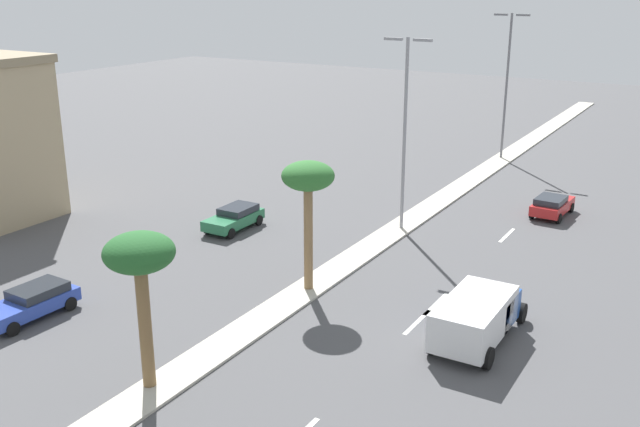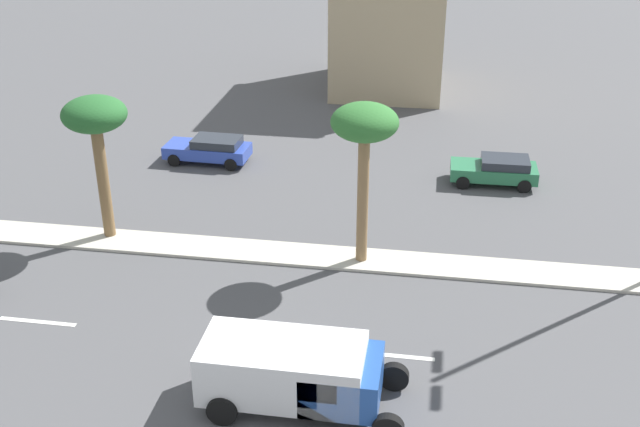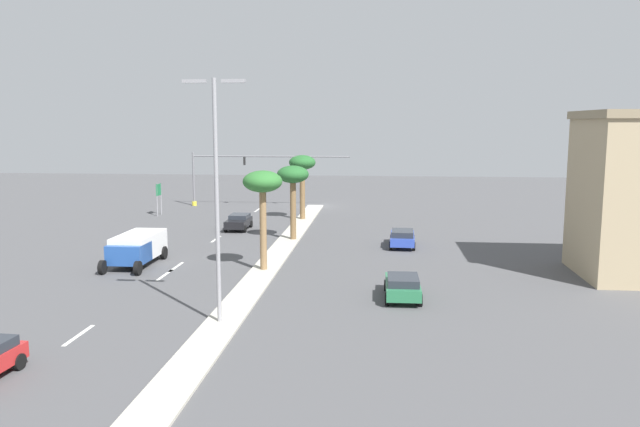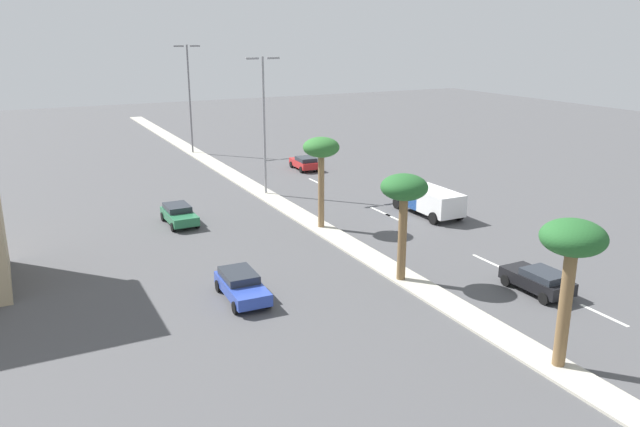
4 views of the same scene
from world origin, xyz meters
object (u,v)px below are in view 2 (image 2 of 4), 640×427
Objects in this scene: palm_tree_far at (365,130)px; sedan_blue_inboard at (210,149)px; commercial_building at (392,9)px; box_truck at (299,372)px; palm_tree_front at (95,122)px; sedan_green_rear at (496,170)px.

sedan_blue_inboard is (-9.18, -8.87, -4.76)m from palm_tree_far.
commercial_building is 17.82m from sedan_blue_inboard.
palm_tree_front is at bearing -133.28° from box_truck.
palm_tree_front is 0.94× the size of palm_tree_far.
palm_tree_far is at bearing 174.61° from box_truck.
box_truck is (33.28, 0.02, -3.95)m from commercial_building.
palm_tree_far is at bearing 2.00° from commercial_building.
commercial_building is 24.49m from palm_tree_far.
palm_tree_far is (24.47, 0.85, 0.37)m from commercial_building.
sedan_green_rear is at bearing 117.06° from palm_tree_front.
commercial_building is at bearing 157.86° from palm_tree_front.
palm_tree_front is at bearing -62.94° from sedan_green_rear.
commercial_building is at bearing -179.96° from box_truck.
sedan_blue_inboard is 19.70m from box_truck.
commercial_building reaches higher than sedan_green_rear.
palm_tree_far is at bearing 87.70° from palm_tree_front.
sedan_blue_inboard is 1.06× the size of sedan_green_rear.
palm_tree_front is 14.02m from box_truck.
palm_tree_front is 1.37× the size of sedan_blue_inboard.
palm_tree_far is (0.43, 10.64, 0.40)m from palm_tree_front.
sedan_green_rear is at bearing 22.07° from commercial_building.
palm_tree_far reaches higher than sedan_blue_inboard.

